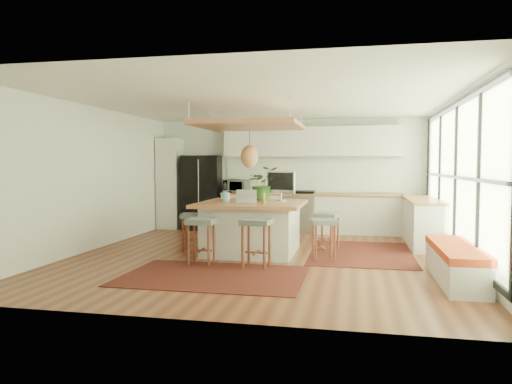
% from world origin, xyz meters
% --- Properties ---
extents(floor, '(7.00, 7.00, 0.00)m').
position_xyz_m(floor, '(0.00, 0.00, 0.00)').
color(floor, '#522417').
rests_on(floor, ground).
extents(ceiling, '(7.00, 7.00, 0.00)m').
position_xyz_m(ceiling, '(0.00, 0.00, 2.70)').
color(ceiling, white).
rests_on(ceiling, ground).
extents(wall_back, '(6.50, 0.00, 6.50)m').
position_xyz_m(wall_back, '(0.00, 3.50, 1.35)').
color(wall_back, silver).
rests_on(wall_back, ground).
extents(wall_front, '(6.50, 0.00, 6.50)m').
position_xyz_m(wall_front, '(0.00, -3.50, 1.35)').
color(wall_front, silver).
rests_on(wall_front, ground).
extents(wall_left, '(0.00, 7.00, 7.00)m').
position_xyz_m(wall_left, '(-3.25, 0.00, 1.35)').
color(wall_left, silver).
rests_on(wall_left, ground).
extents(wall_right, '(0.00, 7.00, 7.00)m').
position_xyz_m(wall_right, '(3.25, 0.00, 1.35)').
color(wall_right, silver).
rests_on(wall_right, ground).
extents(window_wall, '(0.10, 6.20, 2.60)m').
position_xyz_m(window_wall, '(3.22, 0.00, 1.40)').
color(window_wall, black).
rests_on(window_wall, wall_right).
extents(pantry, '(0.55, 0.60, 2.25)m').
position_xyz_m(pantry, '(-2.95, 3.18, 1.12)').
color(pantry, silver).
rests_on(pantry, floor).
extents(back_counter_base, '(4.20, 0.60, 0.88)m').
position_xyz_m(back_counter_base, '(0.55, 3.18, 0.44)').
color(back_counter_base, silver).
rests_on(back_counter_base, floor).
extents(back_counter_top, '(4.24, 0.64, 0.05)m').
position_xyz_m(back_counter_top, '(0.55, 3.18, 0.90)').
color(back_counter_top, brown).
rests_on(back_counter_top, back_counter_base).
extents(backsplash, '(4.20, 0.02, 0.80)m').
position_xyz_m(backsplash, '(0.55, 3.48, 1.35)').
color(backsplash, white).
rests_on(backsplash, wall_back).
extents(upper_cabinets, '(4.20, 0.34, 0.70)m').
position_xyz_m(upper_cabinets, '(0.55, 3.32, 2.15)').
color(upper_cabinets, silver).
rests_on(upper_cabinets, wall_back).
extents(range, '(0.76, 0.62, 1.00)m').
position_xyz_m(range, '(0.30, 3.18, 0.50)').
color(range, '#A5A5AA').
rests_on(range, floor).
extents(right_counter_base, '(0.60, 2.50, 0.88)m').
position_xyz_m(right_counter_base, '(2.93, 2.00, 0.44)').
color(right_counter_base, silver).
rests_on(right_counter_base, floor).
extents(right_counter_top, '(0.64, 2.54, 0.05)m').
position_xyz_m(right_counter_top, '(2.93, 2.00, 0.90)').
color(right_counter_top, brown).
rests_on(right_counter_top, right_counter_base).
extents(window_bench, '(0.52, 2.00, 0.50)m').
position_xyz_m(window_bench, '(2.95, -1.20, 0.25)').
color(window_bench, silver).
rests_on(window_bench, floor).
extents(ceiling_panel, '(1.86, 1.86, 0.80)m').
position_xyz_m(ceiling_panel, '(-0.30, 0.40, 2.05)').
color(ceiling_panel, brown).
rests_on(ceiling_panel, ceiling).
extents(rug_near, '(2.60, 1.80, 0.01)m').
position_xyz_m(rug_near, '(-0.39, -1.58, 0.01)').
color(rug_near, black).
rests_on(rug_near, floor).
extents(rug_right, '(1.80, 2.60, 0.01)m').
position_xyz_m(rug_right, '(1.71, 0.66, 0.01)').
color(rug_right, black).
rests_on(rug_right, floor).
extents(fridge, '(0.96, 0.77, 1.83)m').
position_xyz_m(fridge, '(-2.12, 3.19, 0.93)').
color(fridge, black).
rests_on(fridge, floor).
extents(island, '(1.85, 1.85, 0.93)m').
position_xyz_m(island, '(-0.23, 0.32, 0.47)').
color(island, brown).
rests_on(island, floor).
extents(stool_near_left, '(0.45, 0.45, 0.74)m').
position_xyz_m(stool_near_left, '(-0.82, -0.84, 0.35)').
color(stool_near_left, '#4E5457').
rests_on(stool_near_left, floor).
extents(stool_near_right, '(0.48, 0.48, 0.76)m').
position_xyz_m(stool_near_right, '(0.10, -0.89, 0.35)').
color(stool_near_right, '#4E5457').
rests_on(stool_near_right, floor).
extents(stool_right_front, '(0.49, 0.49, 0.69)m').
position_xyz_m(stool_right_front, '(1.08, -0.11, 0.35)').
color(stool_right_front, '#4E5457').
rests_on(stool_right_front, floor).
extents(stool_right_back, '(0.52, 0.52, 0.71)m').
position_xyz_m(stool_right_back, '(1.09, 0.81, 0.35)').
color(stool_right_back, '#4E5457').
rests_on(stool_right_back, floor).
extents(stool_left_side, '(0.48, 0.48, 0.70)m').
position_xyz_m(stool_left_side, '(-1.36, 0.28, 0.35)').
color(stool_left_side, '#4E5457').
rests_on(stool_left_side, floor).
extents(laptop, '(0.40, 0.41, 0.27)m').
position_xyz_m(laptop, '(-0.23, -0.21, 1.05)').
color(laptop, '#A5A5AA').
rests_on(laptop, island).
extents(monitor, '(0.64, 0.42, 0.56)m').
position_xyz_m(monitor, '(0.23, 0.69, 1.19)').
color(monitor, '#A5A5AA').
rests_on(monitor, island).
extents(microwave, '(0.61, 0.40, 0.38)m').
position_xyz_m(microwave, '(-1.23, 3.13, 1.12)').
color(microwave, '#A5A5AA').
rests_on(microwave, back_counter_top).
extents(island_plant, '(0.80, 0.83, 0.50)m').
position_xyz_m(island_plant, '(-0.13, 0.80, 1.18)').
color(island_plant, '#1E4C19').
rests_on(island_plant, island).
extents(island_bowl, '(0.23, 0.23, 0.05)m').
position_xyz_m(island_bowl, '(-0.83, 0.72, 0.95)').
color(island_bowl, silver).
rests_on(island_bowl, island).
extents(island_bottle_0, '(0.07, 0.07, 0.19)m').
position_xyz_m(island_bottle_0, '(-0.78, 0.42, 1.03)').
color(island_bottle_0, teal).
rests_on(island_bottle_0, island).
extents(island_bottle_1, '(0.07, 0.07, 0.19)m').
position_xyz_m(island_bottle_1, '(-0.63, 0.17, 1.03)').
color(island_bottle_1, white).
rests_on(island_bottle_1, island).
extents(island_bottle_2, '(0.07, 0.07, 0.19)m').
position_xyz_m(island_bottle_2, '(0.02, 0.02, 1.03)').
color(island_bottle_2, olive).
rests_on(island_bottle_2, island).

